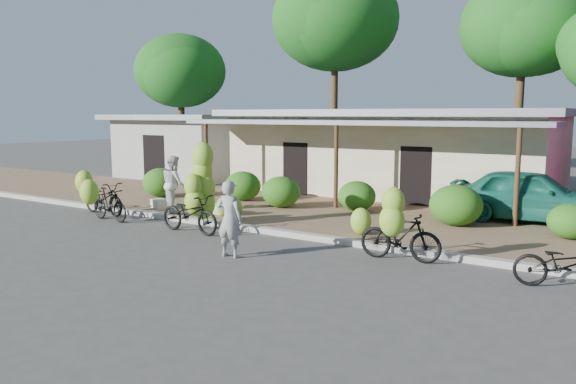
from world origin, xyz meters
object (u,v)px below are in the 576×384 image
object	(u,v)px
bike_left	(105,202)
bystander	(174,184)
sack_near	(216,208)
teal_van	(531,195)
tree_far_center	(333,18)
bike_far_right	(566,265)
tree_center_right	(520,26)
bike_center	(196,199)
bike_right	(399,231)
sack_far	(160,204)
tree_back_left	(179,69)
bike_far_left	(101,196)
vendor	(230,219)

from	to	relation	value
bike_left	bystander	world-z (taller)	bystander
sack_near	teal_van	distance (m)	9.27
tree_far_center	bike_far_right	size ratio (longest dim) A/B	5.64
tree_center_right	teal_van	world-z (taller)	tree_center_right
tree_center_right	bike_center	world-z (taller)	tree_center_right
bike_right	tree_far_center	bearing A→B (deg)	27.82
bike_right	sack_far	size ratio (longest dim) A/B	2.46
sack_near	bystander	size ratio (longest dim) A/B	0.48
tree_back_left	bystander	distance (m)	15.11
bike_center	bike_far_right	bearing A→B (deg)	-89.09
bike_far_left	bike_far_right	distance (m)	13.39
bike_left	sack_far	xyz separation A→B (m)	(0.12, 2.09, -0.34)
teal_van	bystander	bearing A→B (deg)	110.07
bike_left	bike_center	distance (m)	3.25
bike_far_right	teal_van	xyz separation A→B (m)	(-1.69, 5.99, 0.40)
bike_right	teal_van	size ratio (longest dim) A/B	0.42
bike_far_left	tree_back_left	bearing A→B (deg)	39.23
teal_van	bike_left	bearing A→B (deg)	115.97
tree_back_left	bike_far_left	distance (m)	14.95
tree_back_left	sack_near	xyz separation A→B (m)	(11.11, -10.00, -5.35)
sack_near	vendor	world-z (taller)	vendor
bike_left	sack_near	size ratio (longest dim) A/B	1.99
tree_far_center	bystander	world-z (taller)	tree_far_center
bystander	bike_far_left	bearing A→B (deg)	63.31
sack_near	bystander	xyz separation A→B (m)	(-1.28, -0.51, 0.74)
sack_far	tree_back_left	bearing A→B (deg)	131.00
tree_far_center	vendor	distance (m)	19.25
bike_far_left	sack_near	bearing A→B (deg)	-57.11
tree_far_center	bike_right	distance (m)	19.38
bike_far_right	bystander	bearing A→B (deg)	73.97
tree_center_right	bystander	world-z (taller)	tree_center_right
bike_far_left	teal_van	world-z (taller)	teal_van
tree_center_right	bike_center	distance (m)	17.32
bike_far_left	bike_center	distance (m)	4.23
bike_far_left	sack_near	size ratio (longest dim) A/B	2.41
bike_right	bystander	distance (m)	8.20
bike_far_right	sack_near	bearing A→B (deg)	70.17
sack_near	sack_far	distance (m)	2.19
bike_right	bystander	world-z (taller)	bystander
sack_far	bike_center	bearing A→B (deg)	-28.03
bike_left	teal_van	bearing A→B (deg)	-54.18
vendor	bystander	xyz separation A→B (m)	(-4.75, 3.09, 0.15)
bike_center	sack_far	bearing A→B (deg)	63.96
bike_right	vendor	world-z (taller)	vendor
bike_right	vendor	distance (m)	3.71
tree_back_left	tree_center_right	world-z (taller)	tree_center_right
bike_far_right	vendor	distance (m)	6.79
tree_center_right	sack_far	xyz separation A→B (m)	(-8.06, -13.78, -6.74)
tree_far_center	bystander	bearing A→B (deg)	-82.30
tree_far_center	sack_near	xyz separation A→B (m)	(3.11, -13.00, -7.78)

